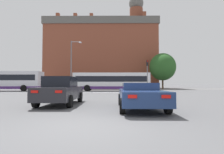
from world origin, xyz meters
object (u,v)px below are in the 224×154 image
(pedestrian_waiting, at_px, (67,85))
(traffic_light_far_left, at_px, (83,78))
(car_roadster_right, at_px, (140,95))
(bus_crossing_trailing, at_px, (6,81))
(car_saloon_left, at_px, (61,91))
(street_lamp_junction, at_px, (73,61))
(pedestrian_walking_east, at_px, (136,85))
(traffic_light_near_right, at_px, (147,71))
(bus_crossing_lead, at_px, (111,81))

(pedestrian_waiting, bearing_deg, traffic_light_far_left, -131.05)
(car_roadster_right, xyz_separation_m, bus_crossing_trailing, (-18.90, 19.94, 1.06))
(car_saloon_left, bearing_deg, traffic_light_far_left, 97.29)
(car_saloon_left, height_order, traffic_light_far_left, traffic_light_far_left)
(street_lamp_junction, distance_m, pedestrian_walking_east, 17.00)
(car_saloon_left, relative_size, traffic_light_near_right, 0.96)
(bus_crossing_lead, xyz_separation_m, pedestrian_waiting, (-10.34, 11.08, -0.61))
(pedestrian_waiting, bearing_deg, pedestrian_walking_east, -117.43)
(car_saloon_left, relative_size, bus_crossing_trailing, 0.37)
(car_saloon_left, bearing_deg, pedestrian_waiting, 104.42)
(bus_crossing_lead, bearing_deg, pedestrian_walking_east, -27.60)
(traffic_light_near_right, xyz_separation_m, pedestrian_waiting, (-15.52, 14.76, -2.07))
(pedestrian_waiting, distance_m, pedestrian_walking_east, 15.82)
(car_roadster_right, bearing_deg, street_lamp_junction, 113.07)
(bus_crossing_lead, bearing_deg, car_saloon_left, 171.54)
(car_roadster_right, relative_size, bus_crossing_lead, 0.38)
(bus_crossing_trailing, distance_m, pedestrian_waiting, 13.30)
(pedestrian_walking_east, bearing_deg, pedestrian_waiting, 52.03)
(bus_crossing_trailing, relative_size, street_lamp_junction, 1.48)
(bus_crossing_lead, relative_size, pedestrian_waiting, 7.37)
(car_roadster_right, bearing_deg, car_saloon_left, 160.30)
(bus_crossing_lead, bearing_deg, traffic_light_near_right, -125.36)
(car_saloon_left, bearing_deg, traffic_light_near_right, 61.93)
(car_saloon_left, height_order, bus_crossing_trailing, bus_crossing_trailing)
(bus_crossing_trailing, relative_size, pedestrian_waiting, 7.02)
(pedestrian_waiting, bearing_deg, car_roadster_right, 175.67)
(bus_crossing_trailing, height_order, pedestrian_waiting, bus_crossing_trailing)
(car_saloon_left, distance_m, traffic_light_near_right, 16.98)
(bus_crossing_trailing, bearing_deg, traffic_light_near_right, -98.76)
(street_lamp_junction, bearing_deg, bus_crossing_trailing, 173.81)
(traffic_light_near_right, bearing_deg, car_roadster_right, -102.36)
(traffic_light_far_left, relative_size, pedestrian_walking_east, 2.21)
(pedestrian_walking_east, bearing_deg, traffic_light_near_right, 143.09)
(bus_crossing_lead, xyz_separation_m, traffic_light_far_left, (-6.37, 9.96, 0.87))
(bus_crossing_trailing, distance_m, pedestrian_walking_east, 25.19)
(car_saloon_left, distance_m, traffic_light_far_left, 28.76)
(traffic_light_near_right, bearing_deg, traffic_light_far_left, 130.28)
(pedestrian_walking_east, bearing_deg, bus_crossing_trailing, 79.35)
(car_saloon_left, distance_m, bus_crossing_trailing, 23.43)
(car_roadster_right, bearing_deg, traffic_light_far_left, 105.69)
(pedestrian_waiting, xyz_separation_m, pedestrian_walking_east, (15.81, -0.62, -0.03))
(traffic_light_near_right, bearing_deg, pedestrian_waiting, 136.44)
(car_saloon_left, relative_size, bus_crossing_lead, 0.36)
(bus_crossing_lead, height_order, traffic_light_far_left, traffic_light_far_left)
(bus_crossing_lead, height_order, pedestrian_walking_east, bus_crossing_lead)
(car_roadster_right, distance_m, traffic_light_far_left, 31.19)
(traffic_light_near_right, xyz_separation_m, street_lamp_junction, (-11.24, 2.24, 1.70))
(car_saloon_left, height_order, street_lamp_junction, street_lamp_junction)
(car_roadster_right, relative_size, pedestrian_walking_east, 2.88)
(bus_crossing_trailing, bearing_deg, street_lamp_junction, -96.19)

